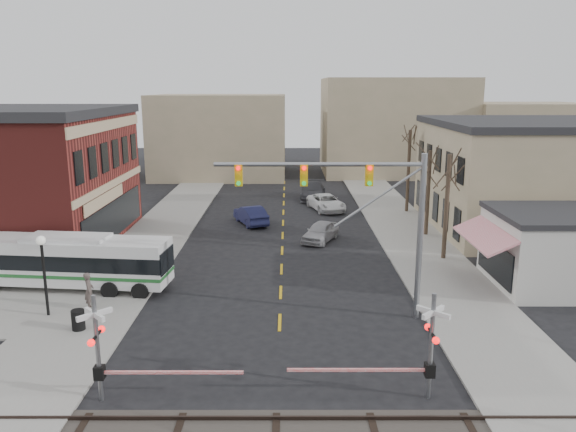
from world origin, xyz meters
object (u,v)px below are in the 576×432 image
object	(u,v)px
car_a	(321,232)
car_d	(313,191)
rr_crossing_west	(110,350)
car_b	(251,215)
rr_crossing_east	(419,348)
street_lamp	(43,258)
pedestrian_far	(110,269)
traffic_signal_mast	(364,202)
transit_bus	(69,261)
pedestrian_near	(89,291)
car_c	(326,203)
trash_bin	(78,320)

from	to	relation	value
car_a	car_d	bearing A→B (deg)	113.60
rr_crossing_west	car_b	world-z (taller)	rr_crossing_west
rr_crossing_east	street_lamp	distance (m)	17.89
street_lamp	pedestrian_far	size ratio (longest dim) A/B	2.69
traffic_signal_mast	street_lamp	bearing A→B (deg)	179.93
transit_bus	pedestrian_near	world-z (taller)	transit_bus
car_a	car_d	size ratio (longest dim) A/B	0.73
rr_crossing_west	street_lamp	world-z (taller)	street_lamp
rr_crossing_east	street_lamp	xyz separation A→B (m)	(-16.32, 7.27, 1.03)
pedestrian_near	rr_crossing_east	bearing A→B (deg)	-131.89
rr_crossing_west	car_d	size ratio (longest dim) A/B	0.98
traffic_signal_mast	car_c	bearing A→B (deg)	90.10
trash_bin	traffic_signal_mast	bearing A→B (deg)	7.18
street_lamp	car_d	distance (m)	32.75
car_a	car_b	bearing A→B (deg)	160.23
street_lamp	trash_bin	xyz separation A→B (m)	(2.09, -1.67, -2.41)
transit_bus	pedestrian_near	distance (m)	3.83
car_c	car_d	distance (m)	5.29
street_lamp	car_d	size ratio (longest dim) A/B	0.70
pedestrian_far	car_a	bearing A→B (deg)	-16.83
rr_crossing_west	rr_crossing_east	world-z (taller)	same
rr_crossing_east	car_d	size ratio (longest dim) A/B	0.98
street_lamp	trash_bin	bearing A→B (deg)	-38.60
street_lamp	pedestrian_near	xyz separation A→B (m)	(1.76, 0.84, -1.94)
traffic_signal_mast	car_b	bearing A→B (deg)	109.00
street_lamp	pedestrian_near	world-z (taller)	street_lamp
pedestrian_near	car_b	bearing A→B (deg)	-33.51
trash_bin	car_c	xyz separation A→B (m)	(13.08, 25.90, 0.13)
street_lamp	pedestrian_near	bearing A→B (deg)	25.35
trash_bin	car_b	xyz separation A→B (m)	(6.56, 20.70, 0.17)
car_a	pedestrian_near	size ratio (longest dim) A/B	2.23
car_b	car_d	distance (m)	11.79
transit_bus	car_b	xyz separation A→B (m)	(9.04, 15.08, -0.87)
trash_bin	pedestrian_far	size ratio (longest dim) A/B	0.63
pedestrian_far	car_d	bearing A→B (deg)	10.13
car_c	pedestrian_near	bearing A→B (deg)	-135.50
transit_bus	traffic_signal_mast	xyz separation A→B (m)	(15.60, -3.96, 4.09)
pedestrian_far	rr_crossing_west	bearing A→B (deg)	-125.34
transit_bus	rr_crossing_west	distance (m)	12.79
trash_bin	car_b	distance (m)	21.71
trash_bin	pedestrian_near	bearing A→B (deg)	97.52
rr_crossing_west	traffic_signal_mast	bearing A→B (deg)	37.18
rr_crossing_west	street_lamp	size ratio (longest dim) A/B	1.41
traffic_signal_mast	rr_crossing_east	bearing A→B (deg)	-81.34
rr_crossing_east	pedestrian_near	xyz separation A→B (m)	(-14.55, 8.11, -0.91)
car_b	pedestrian_far	size ratio (longest dim) A/B	3.11
trash_bin	pedestrian_near	size ratio (longest dim) A/B	0.50
transit_bus	rr_crossing_west	world-z (taller)	rr_crossing_west
car_c	pedestrian_far	size ratio (longest dim) A/B	3.48
car_a	pedestrian_near	bearing A→B (deg)	-109.25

